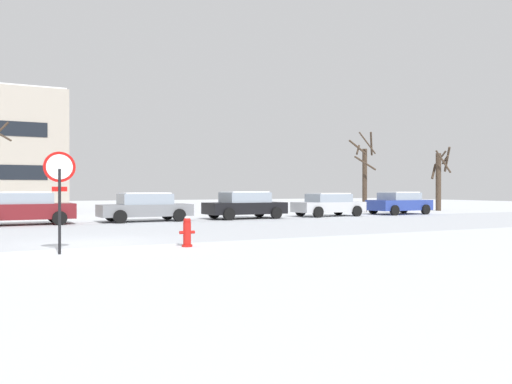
{
  "coord_description": "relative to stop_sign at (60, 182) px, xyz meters",
  "views": [
    {
      "loc": [
        -2.27,
        -15.61,
        1.61
      ],
      "look_at": [
        8.34,
        5.85,
        1.49
      ],
      "focal_mm": 35.81,
      "sensor_mm": 36.0,
      "label": 1
    }
  ],
  "objects": [
    {
      "name": "parked_car_silver",
      "position": [
        16.17,
        11.88,
        -1.07
      ],
      "size": [
        4.39,
        2.14,
        1.4
      ],
      "color": "silver",
      "rests_on": "ground"
    },
    {
      "name": "tree_far_mid",
      "position": [
        28.26,
        14.88,
        0.7
      ],
      "size": [
        1.79,
        1.61,
        4.79
      ],
      "color": "#423326",
      "rests_on": "ground"
    },
    {
      "name": "parked_car_black",
      "position": [
        10.65,
        11.9,
        -1.03
      ],
      "size": [
        4.47,
        2.28,
        1.5
      ],
      "color": "black",
      "rests_on": "ground"
    },
    {
      "name": "parked_car_maroon",
      "position": [
        -0.4,
        11.92,
        -1.02
      ],
      "size": [
        4.3,
        2.24,
        1.51
      ],
      "color": "maroon",
      "rests_on": "ground"
    },
    {
      "name": "tree_far_right",
      "position": [
        21.86,
        15.7,
        0.94
      ],
      "size": [
        1.83,
        1.84,
        5.68
      ],
      "color": "#423326",
      "rests_on": "ground"
    },
    {
      "name": "parked_car_gray",
      "position": [
        5.12,
        11.93,
        -1.05
      ],
      "size": [
        4.6,
        2.18,
        1.45
      ],
      "color": "slate",
      "rests_on": "ground"
    },
    {
      "name": "parked_car_blue",
      "position": [
        21.69,
        11.93,
        -1.04
      ],
      "size": [
        4.17,
        2.28,
        1.46
      ],
      "color": "#283D93",
      "rests_on": "ground"
    },
    {
      "name": "stop_sign",
      "position": [
        0.0,
        0.0,
        0.0
      ],
      "size": [
        0.76,
        0.1,
        2.55
      ],
      "color": "black",
      "rests_on": "ground"
    },
    {
      "name": "fire_hydrant",
      "position": [
        3.38,
        0.2,
        -1.36
      ],
      "size": [
        0.44,
        0.3,
        0.86
      ],
      "color": "red",
      "rests_on": "ground"
    },
    {
      "name": "ground_plane",
      "position": [
        1.04,
        2.12,
        -1.79
      ],
      "size": [
        120.0,
        120.0,
        0.0
      ],
      "primitive_type": "plane",
      "color": "white"
    },
    {
      "name": "road_surface",
      "position": [
        1.04,
        6.06,
        -1.79
      ],
      "size": [
        80.0,
        9.88,
        0.0
      ],
      "color": "silver",
      "rests_on": "ground"
    }
  ]
}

